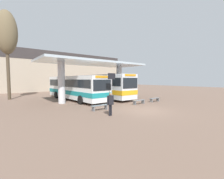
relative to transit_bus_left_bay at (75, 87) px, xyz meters
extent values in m
plane|color=#755B4C|center=(1.92, -10.12, -1.75)|extent=(100.00, 100.00, 0.00)
cube|color=tan|center=(1.92, 17.01, 2.84)|extent=(40.00, 0.50, 9.17)
cube|color=#332D2D|center=(1.92, 17.01, 6.32)|extent=(40.00, 0.58, 2.20)
cylinder|color=silver|center=(-2.40, -1.80, 0.61)|extent=(0.77, 0.77, 4.72)
cylinder|color=silver|center=(6.24, -1.80, 0.61)|extent=(0.77, 0.77, 4.72)
cube|color=#A8B7C1|center=(1.92, -1.80, 3.09)|extent=(13.64, 5.79, 0.24)
cube|color=white|center=(0.00, 0.01, -0.02)|extent=(2.97, 12.14, 2.82)
cube|color=black|center=(0.00, 0.01, 0.51)|extent=(2.99, 11.66, 0.90)
cube|color=teal|center=(0.00, 0.01, -0.66)|extent=(3.01, 12.19, 0.51)
cube|color=black|center=(0.27, -6.04, 0.40)|extent=(2.24, 0.16, 1.13)
cube|color=orange|center=(0.27, -6.04, 1.24)|extent=(1.70, 0.13, 0.22)
cylinder|color=black|center=(-1.05, -3.78, -1.26)|extent=(0.32, 0.99, 0.98)
cylinder|color=black|center=(1.38, -3.67, -1.26)|extent=(0.32, 0.99, 0.98)
cylinder|color=black|center=(-1.36, 3.26, -1.26)|extent=(0.32, 0.99, 0.98)
cylinder|color=black|center=(1.07, 3.37, -1.26)|extent=(0.32, 0.99, 0.98)
cube|color=silver|center=(4.06, -0.30, 0.09)|extent=(2.65, 11.90, 3.06)
cube|color=black|center=(4.06, -0.30, 0.68)|extent=(2.69, 11.42, 0.98)
cube|color=orange|center=(4.06, -0.30, -0.59)|extent=(2.69, 11.94, 0.55)
cube|color=black|center=(4.10, -6.27, 0.55)|extent=(2.36, 0.08, 1.22)
cube|color=orange|center=(4.10, -6.27, 1.48)|extent=(1.79, 0.06, 0.22)
cylinder|color=black|center=(2.80, -3.99, -1.27)|extent=(0.29, 0.97, 0.97)
cylinder|color=black|center=(5.37, -3.98, -1.27)|extent=(0.29, 0.97, 0.97)
cylinder|color=black|center=(2.75, 2.96, -1.27)|extent=(0.29, 0.97, 0.97)
cylinder|color=black|center=(5.31, 2.97, -1.27)|extent=(0.29, 0.97, 0.97)
cube|color=slate|center=(3.99, -7.69, -1.31)|extent=(1.70, 0.44, 0.04)
cube|color=slate|center=(3.31, -7.69, -1.54)|extent=(0.07, 0.37, 0.42)
cube|color=slate|center=(4.67, -7.69, -1.54)|extent=(0.07, 0.37, 0.42)
cube|color=slate|center=(-1.17, -7.69, -1.31)|extent=(1.68, 0.44, 0.04)
cube|color=slate|center=(-1.84, -7.69, -1.54)|extent=(0.07, 0.37, 0.42)
cube|color=slate|center=(-0.50, -7.69, -1.54)|extent=(0.07, 0.37, 0.42)
cube|color=slate|center=(6.84, -7.69, -1.31)|extent=(1.64, 0.44, 0.04)
cube|color=slate|center=(6.18, -7.69, -1.54)|extent=(0.07, 0.37, 0.42)
cube|color=slate|center=(7.49, -7.69, -1.54)|extent=(0.07, 0.37, 0.42)
cylinder|color=gray|center=(0.73, -6.98, -0.38)|extent=(0.09, 0.09, 2.74)
cube|color=black|center=(0.73, -6.98, 1.29)|extent=(0.90, 0.06, 0.60)
cylinder|color=black|center=(-1.74, -9.84, -1.33)|extent=(0.13, 0.13, 0.83)
cylinder|color=black|center=(-1.58, -9.83, -1.33)|extent=(0.13, 0.13, 0.83)
cube|color=black|center=(-1.66, -9.83, -0.57)|extent=(0.47, 0.28, 0.69)
sphere|color=#89664C|center=(-1.66, -9.83, -0.13)|extent=(0.19, 0.19, 0.19)
cylinder|color=black|center=(-1.93, -9.85, -0.56)|extent=(0.10, 0.10, 0.59)
cylinder|color=black|center=(-1.39, -9.82, -0.56)|extent=(0.10, 0.10, 0.59)
cylinder|color=#473A2B|center=(-6.80, 5.83, 1.93)|extent=(0.40, 0.40, 7.36)
ellipsoid|color=brown|center=(-6.80, 5.83, 7.19)|extent=(2.61, 2.61, 5.74)
camera|label=1|loc=(-8.48, -18.58, 0.99)|focal=24.00mm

